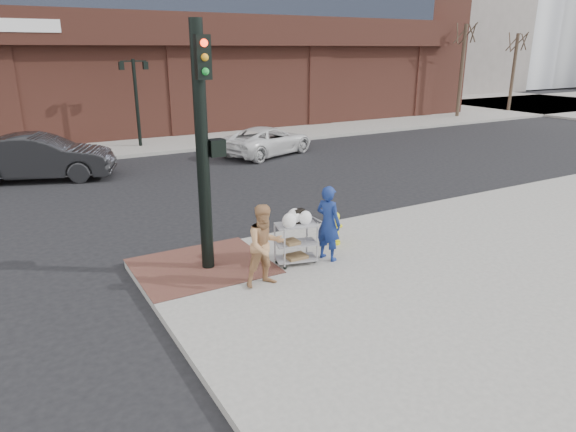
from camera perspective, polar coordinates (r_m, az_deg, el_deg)
ground at (r=10.74m, az=-4.72°, el=-7.33°), size 220.00×220.00×0.00m
sidewalk_far at (r=44.28m, az=-7.93°, el=12.08°), size 65.00×36.00×0.15m
brick_curb_ramp at (r=11.23m, az=-9.50°, el=-5.47°), size 2.80×2.40×0.01m
filler_block at (r=64.44m, az=14.38°, el=21.51°), size 14.00×20.00×18.00m
bare_tree_a at (r=37.82m, az=19.22°, el=19.70°), size 1.80×1.80×7.20m
bare_tree_b at (r=42.75m, az=24.25°, el=18.22°), size 1.80×1.80×6.70m
lamp_post at (r=25.62m, az=-16.54°, el=12.96°), size 1.32×0.22×4.00m
traffic_signal_pole at (r=10.39m, az=-9.37°, el=8.05°), size 0.61×0.51×5.00m
woman_blue at (r=11.19m, az=4.50°, el=-0.79°), size 0.58×0.71×1.68m
pedestrian_tan at (r=9.94m, az=-2.55°, el=-3.31°), size 0.81×0.63×1.65m
sedan_dark at (r=20.82m, az=-25.85°, el=5.89°), size 5.38×3.37×1.67m
minivan_white at (r=23.41m, az=-2.24°, el=8.35°), size 5.04×3.57×1.28m
utility_cart at (r=11.03m, az=0.90°, el=-2.61°), size 0.97×0.69×1.21m
fire_hydrant at (r=12.22m, az=5.26°, el=-1.31°), size 0.37×0.26×0.79m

